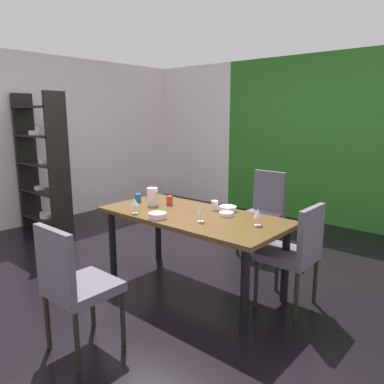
{
  "coord_description": "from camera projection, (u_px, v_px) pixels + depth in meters",
  "views": [
    {
      "loc": [
        2.81,
        -2.75,
        1.67
      ],
      "look_at": [
        0.23,
        0.24,
        0.85
      ],
      "focal_mm": 35.0,
      "sensor_mm": 36.0,
      "label": 1
    }
  ],
  "objects": [
    {
      "name": "ground_plane",
      "position": [
        163.0,
        268.0,
        4.17
      ],
      "size": [
        5.67,
        5.89,
        0.02
      ],
      "primitive_type": "cube",
      "color": "black"
    },
    {
      "name": "back_panel_interior",
      "position": [
        195.0,
        135.0,
        7.32
      ],
      "size": [
        1.7,
        0.1,
        2.57
      ],
      "primitive_type": "cube",
      "color": "silver",
      "rests_on": "ground_plane"
    },
    {
      "name": "garden_window_panel",
      "position": [
        342.0,
        141.0,
        5.51
      ],
      "size": [
        3.97,
        0.1,
        2.57
      ],
      "primitive_type": "cube",
      "color": "#2B7121",
      "rests_on": "ground_plane"
    },
    {
      "name": "left_interior_panel",
      "position": [
        32.0,
        140.0,
        5.69
      ],
      "size": [
        0.1,
        5.89,
        2.57
      ],
      "primitive_type": "cube",
      "color": "silver",
      "rests_on": "ground_plane"
    },
    {
      "name": "dining_table",
      "position": [
        192.0,
        223.0,
        3.56
      ],
      "size": [
        1.83,
        0.86,
        0.75
      ],
      "color": "#503618",
      "rests_on": "ground_plane"
    },
    {
      "name": "chair_head_far",
      "position": [
        264.0,
        208.0,
        4.55
      ],
      "size": [
        0.44,
        0.45,
        0.99
      ],
      "rotation": [
        0.0,
        0.0,
        3.14
      ],
      "color": "#544F5B",
      "rests_on": "ground_plane"
    },
    {
      "name": "chair_head_near",
      "position": [
        73.0,
        282.0,
        2.59
      ],
      "size": [
        0.44,
        0.44,
        0.94
      ],
      "color": "#544F5B",
      "rests_on": "ground_plane"
    },
    {
      "name": "chair_right_far",
      "position": [
        296.0,
        250.0,
        3.21
      ],
      "size": [
        0.44,
        0.44,
        0.93
      ],
      "rotation": [
        0.0,
        0.0,
        1.57
      ],
      "color": "#544F5B",
      "rests_on": "ground_plane"
    },
    {
      "name": "display_shelf",
      "position": [
        42.0,
        164.0,
        5.26
      ],
      "size": [
        0.95,
        0.3,
        1.97
      ],
      "color": "black",
      "rests_on": "ground_plane"
    },
    {
      "name": "wine_glass_near_window",
      "position": [
        201.0,
        209.0,
        3.27
      ],
      "size": [
        0.06,
        0.06,
        0.16
      ],
      "color": "silver",
      "rests_on": "dining_table"
    },
    {
      "name": "wine_glass_near_shelf",
      "position": [
        135.0,
        202.0,
        3.54
      ],
      "size": [
        0.07,
        0.07,
        0.15
      ],
      "color": "silver",
      "rests_on": "dining_table"
    },
    {
      "name": "wine_glass_front",
      "position": [
        258.0,
        214.0,
        3.15
      ],
      "size": [
        0.07,
        0.07,
        0.15
      ],
      "color": "silver",
      "rests_on": "dining_table"
    },
    {
      "name": "serving_bowl_east",
      "position": [
        228.0,
        209.0,
        3.64
      ],
      "size": [
        0.17,
        0.17,
        0.05
      ],
      "primitive_type": "cylinder",
      "color": "white",
      "rests_on": "dining_table"
    },
    {
      "name": "serving_bowl_center",
      "position": [
        157.0,
        215.0,
        3.39
      ],
      "size": [
        0.17,
        0.17,
        0.05
      ],
      "primitive_type": "cylinder",
      "color": "beige",
      "rests_on": "dining_table"
    },
    {
      "name": "serving_bowl_rear",
      "position": [
        227.0,
        214.0,
        3.47
      ],
      "size": [
        0.13,
        0.13,
        0.04
      ],
      "primitive_type": "cylinder",
      "color": "silver",
      "rests_on": "dining_table"
    },
    {
      "name": "cup_corner",
      "position": [
        170.0,
        200.0,
        3.9
      ],
      "size": [
        0.07,
        0.07,
        0.09
      ],
      "primitive_type": "cylinder",
      "color": "red",
      "rests_on": "dining_table"
    },
    {
      "name": "cup_right",
      "position": [
        138.0,
        198.0,
        4.03
      ],
      "size": [
        0.07,
        0.07,
        0.09
      ],
      "primitive_type": "cylinder",
      "color": "#1A588C",
      "rests_on": "dining_table"
    },
    {
      "name": "cup_south",
      "position": [
        215.0,
        205.0,
        3.68
      ],
      "size": [
        0.07,
        0.07,
        0.09
      ],
      "primitive_type": "cylinder",
      "color": "white",
      "rests_on": "dining_table"
    },
    {
      "name": "pitcher_west",
      "position": [
        153.0,
        196.0,
        3.87
      ],
      "size": [
        0.13,
        0.11,
        0.18
      ],
      "color": "silver",
      "rests_on": "dining_table"
    }
  ]
}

